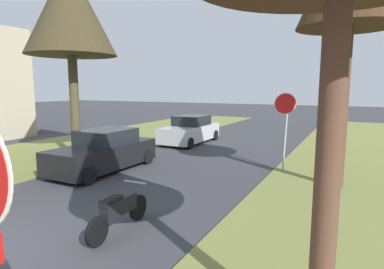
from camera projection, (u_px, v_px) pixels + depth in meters
stop_sign_far at (285, 115)px, 11.82m from camera, size 0.81×0.62×2.93m
street_tree_left_mid_a at (70, 10)px, 13.41m from camera, size 3.83×3.83×8.38m
parked_sedan_black at (104, 152)px, 12.19m from camera, size 1.97×4.41×1.57m
parked_sedan_silver at (190, 130)px, 18.41m from camera, size 1.97×4.41×1.57m
parked_motorcycle at (119, 211)px, 6.94m from camera, size 0.60×2.05×0.97m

